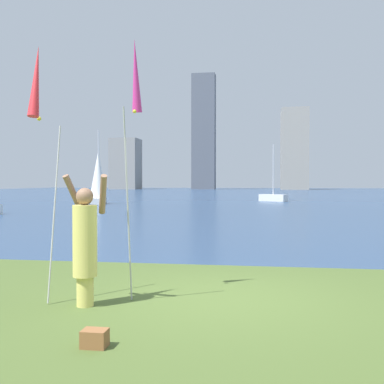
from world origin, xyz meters
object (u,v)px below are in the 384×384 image
kite_flag_left (37,89)px  sailboat_3 (273,197)px  sailboat_2 (98,179)px  bag (95,338)px  kite_flag_right (135,83)px  person (85,241)px

kite_flag_left → sailboat_3: 37.91m
kite_flag_left → sailboat_2: size_ratio=0.63×
bag → sailboat_2: (-11.27, 31.32, 1.93)m
kite_flag_left → sailboat_3: (4.06, 37.59, -2.77)m
bag → sailboat_3: sailboat_3 is taller
kite_flag_left → sailboat_3: sailboat_3 is taller
kite_flag_right → sailboat_3: (2.90, 36.61, -3.02)m
sailboat_2 → kite_flag_left: bearing=-71.7°
person → sailboat_2: size_ratio=0.33×
sailboat_2 → sailboat_3: bearing=28.5°
bag → kite_flag_left: bearing=135.0°
person → sailboat_2: sailboat_2 is taller
person → sailboat_3: size_ratio=0.37×
sailboat_2 → sailboat_3: (14.00, 7.60, -1.66)m
kite_flag_right → kite_flag_left: bearing=-140.1°
person → sailboat_3: sailboat_3 is taller
kite_flag_right → sailboat_2: size_ratio=0.68×
kite_flag_left → sailboat_2: 31.61m
person → kite_flag_right: bearing=50.3°
bag → kite_flag_right: bearing=94.1°
kite_flag_left → bag: size_ratio=13.54×
kite_flag_right → bag: 4.03m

